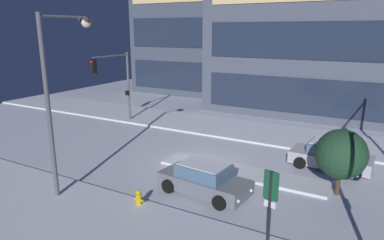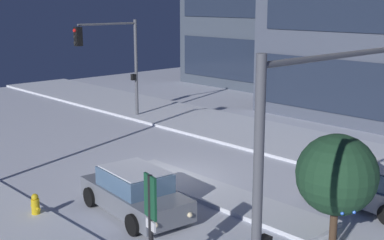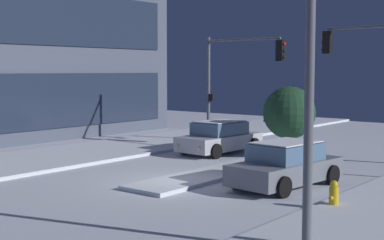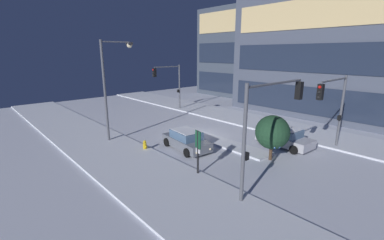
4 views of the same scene
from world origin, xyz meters
TOP-DOWN VIEW (x-y plane):
  - ground at (0.00, 0.00)m, footprint 52.00×52.00m
  - curb_strip_near at (0.00, -7.69)m, footprint 52.00×5.20m
  - curb_strip_far at (0.00, 7.69)m, footprint 52.00×5.20m
  - median_strip at (2.41, -0.01)m, footprint 9.00×1.80m
  - office_tower_secondary at (-11.93, 22.01)m, footprint 13.22×9.74m
  - car_near at (1.74, -3.01)m, footprint 4.46×2.37m
  - car_far at (6.45, 3.08)m, footprint 4.40×2.30m
  - traffic_light_corner_far_left at (-9.80, 4.29)m, footprint 0.32×4.13m
  - street_lamp_arched at (-3.78, -6.00)m, footprint 0.69×2.55m
  - fire_hydrant at (-0.11, -5.54)m, footprint 0.48×0.26m
  - parking_info_sign at (5.53, -5.40)m, footprint 0.55×0.18m
  - decorated_tree_median at (7.21, -0.11)m, footprint 2.29×2.29m

SIDE VIEW (x-z plane):
  - ground at x=0.00m, z-range 0.00..0.00m
  - curb_strip_near at x=0.00m, z-range 0.00..0.14m
  - curb_strip_far at x=0.00m, z-range 0.00..0.14m
  - median_strip at x=2.41m, z-range 0.00..0.14m
  - fire_hydrant at x=-0.11m, z-range -0.01..0.79m
  - car_near at x=1.74m, z-range -0.04..1.46m
  - car_far at x=6.45m, z-range -0.04..1.46m
  - parking_info_sign at x=5.53m, z-range 0.39..3.17m
  - decorated_tree_median at x=7.21m, z-range 0.41..3.54m
  - traffic_light_corner_far_left at x=-9.80m, z-range 1.06..6.76m
  - street_lamp_arched at x=-3.78m, z-range 1.17..9.29m
  - office_tower_secondary at x=-11.93m, z-range 0.00..14.23m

